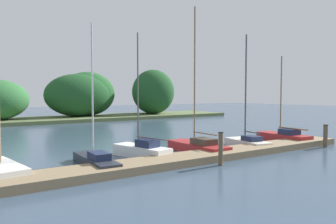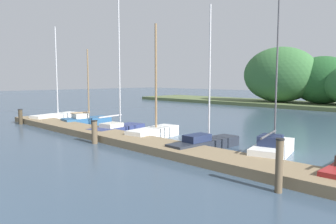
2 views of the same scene
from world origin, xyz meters
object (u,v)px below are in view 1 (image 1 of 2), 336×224
at_px(sailboat_8, 282,136).
at_px(sailboat_6, 196,145).
at_px(sailboat_7, 247,141).
at_px(mooring_piling_2, 221,149).
at_px(sailboat_4, 95,160).
at_px(sailboat_5, 140,150).
at_px(mooring_piling_3, 325,136).
at_px(sailboat_3, 1,168).

bearing_deg(sailboat_8, sailboat_6, 90.74).
distance_m(sailboat_7, mooring_piling_2, 5.58).
height_order(sailboat_4, mooring_piling_2, sailboat_4).
height_order(sailboat_6, sailboat_8, sailboat_6).
distance_m(sailboat_8, mooring_piling_2, 8.79).
xyz_separation_m(sailboat_5, mooring_piling_3, (10.71, -3.59, 0.31)).
bearing_deg(mooring_piling_2, sailboat_6, 68.71).
bearing_deg(mooring_piling_3, mooring_piling_2, -179.33).
xyz_separation_m(sailboat_8, mooring_piling_2, (-8.30, -2.85, 0.39)).
xyz_separation_m(sailboat_5, sailboat_8, (10.33, -0.84, -0.01)).
xyz_separation_m(sailboat_8, mooring_piling_3, (0.38, -2.74, 0.32)).
relative_size(sailboat_5, sailboat_7, 0.93).
bearing_deg(sailboat_7, sailboat_3, 98.36).
relative_size(sailboat_8, mooring_piling_3, 4.18).
bearing_deg(sailboat_6, sailboat_4, 93.20).
distance_m(sailboat_5, mooring_piling_2, 4.22).
xyz_separation_m(sailboat_4, sailboat_6, (6.02, 0.32, 0.05)).
height_order(sailboat_3, mooring_piling_2, sailboat_3).
height_order(sailboat_3, sailboat_6, sailboat_6).
xyz_separation_m(sailboat_3, sailboat_4, (3.65, -0.33, -0.07)).
xyz_separation_m(sailboat_4, mooring_piling_3, (13.46, -2.79, 0.37)).
distance_m(sailboat_7, sailboat_8, 3.50).
relative_size(sailboat_4, sailboat_6, 0.79).
bearing_deg(sailboat_3, sailboat_7, -100.49).
xyz_separation_m(sailboat_7, mooring_piling_2, (-4.81, -2.80, 0.41)).
distance_m(sailboat_3, mooring_piling_2, 9.03).
bearing_deg(sailboat_3, sailboat_6, -98.75).
distance_m(sailboat_4, mooring_piling_2, 5.60).
height_order(sailboat_5, sailboat_7, sailboat_7).
relative_size(sailboat_5, sailboat_6, 0.79).
relative_size(sailboat_4, sailboat_8, 1.10).
bearing_deg(sailboat_5, sailboat_6, -111.82).
distance_m(sailboat_3, sailboat_6, 9.67).
distance_m(sailboat_5, sailboat_7, 6.88).
bearing_deg(sailboat_4, mooring_piling_3, -98.63).
bearing_deg(mooring_piling_3, sailboat_3, 169.67).
xyz_separation_m(sailboat_3, sailboat_6, (9.67, -0.01, -0.02)).
bearing_deg(mooring_piling_2, sailboat_3, 159.07).
height_order(sailboat_8, mooring_piling_3, sailboat_8).
distance_m(sailboat_6, sailboat_8, 7.06).
bearing_deg(sailboat_6, sailboat_3, 90.13).
distance_m(sailboat_3, sailboat_5, 6.42).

